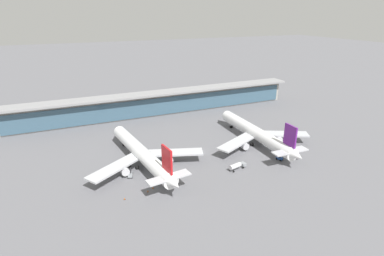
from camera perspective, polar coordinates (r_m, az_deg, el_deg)
name	(u,v)px	position (r m, az deg, el deg)	size (l,w,h in m)	color
ground_plane	(201,152)	(147.64, 1.70, -4.42)	(1200.00, 1200.00, 0.00)	slate
airliner_left_stand	(142,154)	(133.87, -9.30, -4.78)	(52.24, 68.42, 18.23)	white
airliner_centre_stand	(256,133)	(157.47, 11.92, -0.94)	(52.66, 68.29, 18.23)	white
service_truck_near_nose_blue	(279,158)	(144.73, 16.04, -5.45)	(2.45, 3.23, 2.05)	#234C9E
service_truck_under_wing_grey	(237,166)	(132.32, 8.40, -7.00)	(8.89, 4.20, 2.95)	gray
service_truck_mid_apron_grey	(130,174)	(129.04, -11.47, -8.44)	(3.02, 6.92, 2.70)	gray
service_truck_by_tail_red	(262,132)	(173.64, 12.98, -0.66)	(2.31, 3.17, 2.05)	#B21E1E
terminal_building	(160,102)	(200.22, -6.08, 4.78)	(189.54, 12.80, 15.20)	#9E998E
safety_cone_alpha	(148,191)	(117.67, -8.26, -11.62)	(0.62, 0.62, 0.70)	orange
safety_cone_bravo	(153,188)	(119.47, -7.32, -11.02)	(0.62, 0.62, 0.70)	orange
safety_cone_charlie	(125,199)	(114.98, -12.50, -12.79)	(0.62, 0.62, 0.70)	orange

